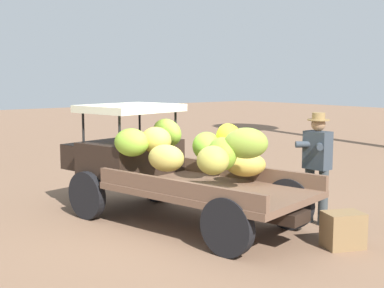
% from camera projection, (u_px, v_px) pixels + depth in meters
% --- Properties ---
extents(ground_plane, '(60.00, 60.00, 0.00)m').
position_uv_depth(ground_plane, '(172.00, 221.00, 8.32)').
color(ground_plane, brown).
extents(truck, '(4.65, 2.51, 1.83)m').
position_uv_depth(truck, '(165.00, 163.00, 8.32)').
color(truck, black).
rests_on(truck, ground).
extents(farmer, '(0.53, 0.47, 1.75)m').
position_uv_depth(farmer, '(317.00, 161.00, 8.09)').
color(farmer, '#394042').
rests_on(farmer, ground).
extents(wooden_crate, '(0.55, 0.62, 0.49)m').
position_uv_depth(wooden_crate, '(343.00, 230.00, 7.03)').
color(wooden_crate, olive).
rests_on(wooden_crate, ground).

